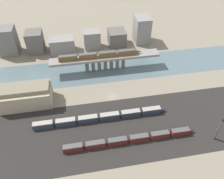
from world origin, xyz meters
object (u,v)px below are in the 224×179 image
(train_on_bridge, at_px, (100,55))
(train_yard_near, at_px, (131,139))
(warehouse_building, at_px, (25,96))
(train_yard_mid, at_px, (102,117))
(signal_tower, at_px, (218,129))

(train_on_bridge, xyz_separation_m, train_yard_near, (6.27, -60.31, -10.33))
(train_yard_near, height_order, warehouse_building, warehouse_building)
(train_yard_mid, height_order, signal_tower, signal_tower)
(train_yard_near, bearing_deg, train_on_bridge, 95.94)
(train_yard_mid, xyz_separation_m, signal_tower, (52.92, -21.71, 5.39))
(train_yard_mid, height_order, warehouse_building, warehouse_building)
(train_yard_near, relative_size, signal_tower, 4.48)
(train_on_bridge, xyz_separation_m, train_yard_mid, (-5.76, -44.13, -10.24))
(train_yard_mid, relative_size, warehouse_building, 2.50)
(train_yard_mid, distance_m, warehouse_building, 45.00)
(train_yard_mid, bearing_deg, train_on_bridge, 82.56)
(train_on_bridge, distance_m, train_yard_mid, 45.67)
(train_on_bridge, bearing_deg, warehouse_building, -152.02)
(train_on_bridge, height_order, signal_tower, signal_tower)
(warehouse_building, distance_m, signal_tower, 101.96)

